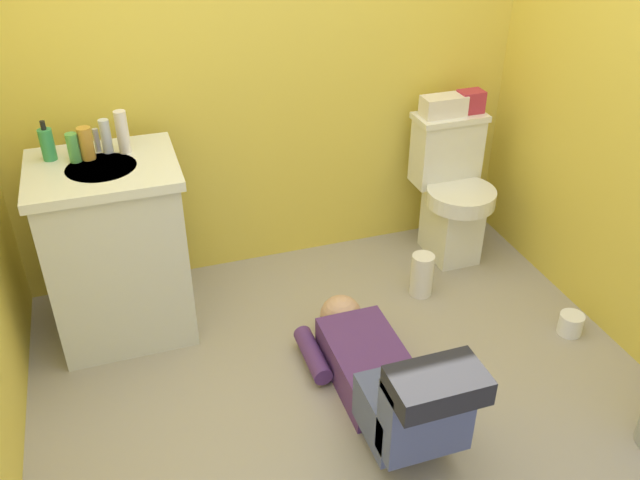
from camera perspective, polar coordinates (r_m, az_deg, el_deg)
ground_plane at (r=2.88m, az=1.82°, el=-12.01°), size 3.01×3.02×0.04m
wall_back at (r=3.18m, az=-4.61°, el=17.67°), size 2.67×0.08×2.40m
toilet at (r=3.53m, az=11.15°, el=4.19°), size 0.36×0.46×0.75m
vanity_cabinet at (r=3.02m, az=-16.98°, el=-0.74°), size 0.60×0.52×0.82m
faucet at (r=2.94m, az=-18.53°, el=8.09°), size 0.02×0.02×0.10m
person_plumber at (r=2.62m, az=5.61°, el=-11.68°), size 0.39×1.06×0.52m
tissue_box at (r=3.41m, az=10.51°, el=11.21°), size 0.22×0.11×0.10m
toiletry_bag at (r=3.48m, az=12.75°, el=11.47°), size 0.12×0.09×0.11m
soap_dispenser at (r=2.92m, az=-22.28°, el=7.60°), size 0.06×0.06×0.17m
bottle_green at (r=2.87m, az=-20.33°, el=7.41°), size 0.05×0.05×0.12m
bottle_amber at (r=2.88m, az=-19.35°, el=7.80°), size 0.06×0.06×0.13m
bottle_clear at (r=2.91m, az=-17.83°, el=8.45°), size 0.04×0.04×0.14m
bottle_white at (r=2.88m, az=-16.53°, el=8.84°), size 0.05×0.05×0.18m
paper_towel_roll at (r=3.30m, az=8.70°, el=-2.96°), size 0.11×0.11×0.22m
toilet_paper_roll at (r=3.26m, az=20.63°, el=-6.72°), size 0.11×0.11×0.10m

